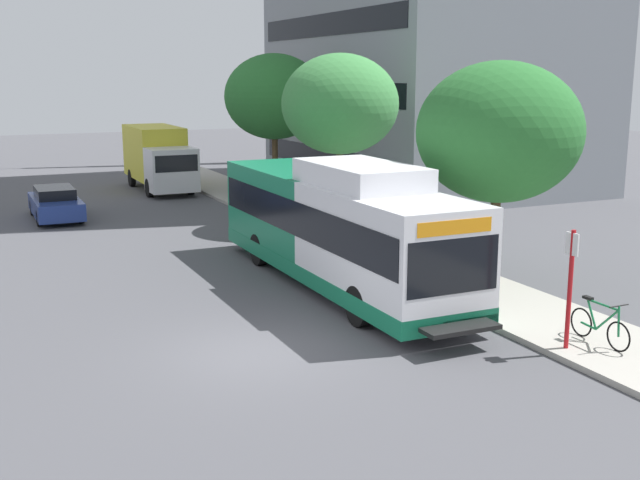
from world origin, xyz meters
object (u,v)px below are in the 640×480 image
(bicycle_parked, at_px, (600,325))
(box_truck_background, at_px, (158,157))
(street_tree_mid_block, at_px, (340,104))
(parked_car_far_lane, at_px, (56,203))
(bus_stop_sign_pole, at_px, (570,280))
(transit_bus, at_px, (337,227))
(street_tree_far_block, at_px, (274,97))
(street_tree_near_stop, at_px, (499,132))

(bicycle_parked, bearing_deg, box_truck_background, 95.94)
(street_tree_mid_block, bearing_deg, parked_car_far_lane, 146.36)
(bus_stop_sign_pole, xyz_separation_m, bicycle_parked, (0.84, -0.10, -1.09))
(transit_bus, height_order, box_truck_background, transit_bus)
(street_tree_far_block, bearing_deg, street_tree_near_stop, -90.76)
(street_tree_mid_block, xyz_separation_m, street_tree_far_block, (0.29, 7.52, 0.09))
(street_tree_near_stop, distance_m, street_tree_mid_block, 9.72)
(bus_stop_sign_pole, distance_m, street_tree_near_stop, 6.18)
(street_tree_near_stop, relative_size, street_tree_mid_block, 0.94)
(bus_stop_sign_pole, height_order, bicycle_parked, bus_stop_sign_pole)
(transit_bus, xyz_separation_m, bus_stop_sign_pole, (2.02, -7.11, -0.05))
(parked_car_far_lane, height_order, box_truck_background, box_truck_background)
(transit_bus, xyz_separation_m, street_tree_far_block, (4.22, 15.31, 3.18))
(street_tree_mid_block, bearing_deg, box_truck_background, 106.98)
(transit_bus, distance_m, box_truck_background, 20.89)
(bicycle_parked, height_order, street_tree_mid_block, street_tree_mid_block)
(bus_stop_sign_pole, height_order, street_tree_mid_block, street_tree_mid_block)
(street_tree_near_stop, height_order, box_truck_background, street_tree_near_stop)
(street_tree_mid_block, bearing_deg, transit_bus, -116.82)
(transit_bus, xyz_separation_m, bicycle_parked, (2.86, -7.20, -1.14))
(parked_car_far_lane, bearing_deg, street_tree_near_stop, -58.53)
(transit_bus, relative_size, bus_stop_sign_pole, 4.71)
(transit_bus, bearing_deg, street_tree_near_stop, -25.65)
(bus_stop_sign_pole, relative_size, street_tree_near_stop, 0.42)
(bus_stop_sign_pole, bearing_deg, bicycle_parked, -6.57)
(street_tree_far_block, bearing_deg, transit_bus, -105.43)
(transit_bus, xyz_separation_m, street_tree_near_stop, (4.00, -1.92, 2.66))
(transit_bus, height_order, street_tree_mid_block, street_tree_mid_block)
(street_tree_near_stop, xyz_separation_m, parked_car_far_lane, (-9.99, 16.32, -3.71))
(street_tree_far_block, relative_size, parked_car_far_lane, 1.50)
(bicycle_parked, xyz_separation_m, street_tree_near_stop, (1.14, 5.29, 3.81))
(bicycle_parked, bearing_deg, bus_stop_sign_pole, 173.43)
(bus_stop_sign_pole, bearing_deg, transit_bus, 105.87)
(parked_car_far_lane, relative_size, box_truck_background, 0.64)
(bus_stop_sign_pole, distance_m, street_tree_far_block, 22.75)
(bus_stop_sign_pole, bearing_deg, box_truck_background, 94.26)
(street_tree_mid_block, bearing_deg, bus_stop_sign_pole, -97.33)
(bus_stop_sign_pole, bearing_deg, street_tree_far_block, 84.39)
(bus_stop_sign_pole, xyz_separation_m, street_tree_near_stop, (1.97, 5.19, 2.72))
(bus_stop_sign_pole, distance_m, box_truck_background, 28.08)
(bicycle_parked, bearing_deg, transit_bus, 111.64)
(bus_stop_sign_pole, height_order, street_tree_far_block, street_tree_far_block)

